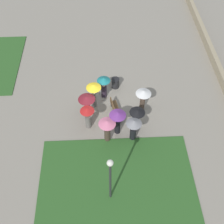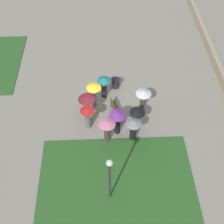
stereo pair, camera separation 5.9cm
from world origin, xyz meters
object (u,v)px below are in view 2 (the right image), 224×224
object	(u,v)px
lamp_post	(110,175)
trash_bin	(116,83)
park_bench	(115,109)
crowd_person_purple	(118,118)
crowd_person_teal	(104,85)
crowd_person_red	(88,115)
crowd_person_maroon	(87,102)
crowd_person_white	(143,96)
crowd_person_grey	(133,127)
crowd_person_black	(137,115)
crowd_person_yellow	(94,90)
crowd_person_pink	(107,127)

from	to	relation	value
lamp_post	trash_bin	world-z (taller)	lamp_post
park_bench	crowd_person_purple	distance (m)	1.81
crowd_person_purple	crowd_person_teal	bearing A→B (deg)	0.65
crowd_person_red	crowd_person_maroon	world-z (taller)	same
crowd_person_white	crowd_person_grey	bearing A→B (deg)	92.11
crowd_person_grey	crowd_person_purple	bearing A→B (deg)	11.86
crowd_person_teal	crowd_person_white	bearing A→B (deg)	148.72
park_bench	crowd_person_maroon	xyz separation A→B (m)	(-0.02, 1.84, 0.87)
trash_bin	crowd_person_black	bearing A→B (deg)	-163.44
trash_bin	crowd_person_red	world-z (taller)	crowd_person_red
crowd_person_black	crowd_person_yellow	distance (m)	3.41
crowd_person_black	crowd_person_yellow	world-z (taller)	crowd_person_yellow
crowd_person_purple	crowd_person_maroon	size ratio (longest dim) A/B	1.10
crowd_person_yellow	crowd_person_red	distance (m)	1.91
crowd_person_red	lamp_post	bearing A→B (deg)	-17.47
crowd_person_red	crowd_person_maroon	distance (m)	0.99
crowd_person_yellow	crowd_person_maroon	bearing A→B (deg)	145.31
park_bench	crowd_person_pink	xyz separation A→B (m)	(-2.10, 0.59, 0.87)
park_bench	crowd_person_grey	bearing A→B (deg)	-166.38
crowd_person_black	crowd_person_pink	xyz separation A→B (m)	(-0.82, 1.89, -0.03)
trash_bin	crowd_person_teal	world-z (taller)	crowd_person_teal
crowd_person_white	crowd_person_purple	world-z (taller)	crowd_person_purple
crowd_person_teal	crowd_person_maroon	distance (m)	2.06
crowd_person_grey	crowd_person_teal	bearing A→B (deg)	-23.36
crowd_person_black	crowd_person_pink	size ratio (longest dim) A/B	0.97
crowd_person_yellow	crowd_person_red	size ratio (longest dim) A/B	1.08
lamp_post	trash_bin	size ratio (longest dim) A/B	4.98
park_bench	crowd_person_red	bearing A→B (deg)	106.87
crowd_person_pink	crowd_person_yellow	size ratio (longest dim) A/B	0.97
crowd_person_grey	crowd_person_red	bearing A→B (deg)	21.00
trash_bin	crowd_person_maroon	size ratio (longest dim) A/B	0.43
crowd_person_pink	crowd_person_yellow	world-z (taller)	crowd_person_yellow
park_bench	crowd_person_black	bearing A→B (deg)	-146.84
crowd_person_black	crowd_person_pink	distance (m)	2.06
crowd_person_grey	crowd_person_yellow	bearing A→B (deg)	-8.52
crowd_person_pink	crowd_person_black	bearing A→B (deg)	111.79
lamp_post	crowd_person_white	world-z (taller)	lamp_post
crowd_person_white	crowd_person_red	bearing A→B (deg)	41.99
park_bench	crowd_person_maroon	distance (m)	2.03
crowd_person_red	crowd_person_maroon	xyz separation A→B (m)	(0.98, 0.04, 0.17)
crowd_person_yellow	lamp_post	bearing A→B (deg)	-179.58
crowd_person_pink	crowd_person_maroon	bearing A→B (deg)	-150.88
trash_bin	crowd_person_yellow	world-z (taller)	crowd_person_yellow
trash_bin	crowd_person_teal	distance (m)	1.43
park_bench	crowd_person_white	xyz separation A→B (m)	(0.37, -1.88, 0.84)
crowd_person_black	crowd_person_white	distance (m)	1.75
lamp_post	crowd_person_yellow	xyz separation A→B (m)	(6.75, 0.82, -1.10)
crowd_person_yellow	crowd_person_red	bearing A→B (deg)	160.76
park_bench	crowd_person_yellow	size ratio (longest dim) A/B	0.84
trash_bin	crowd_person_purple	size ratio (longest dim) A/B	0.40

